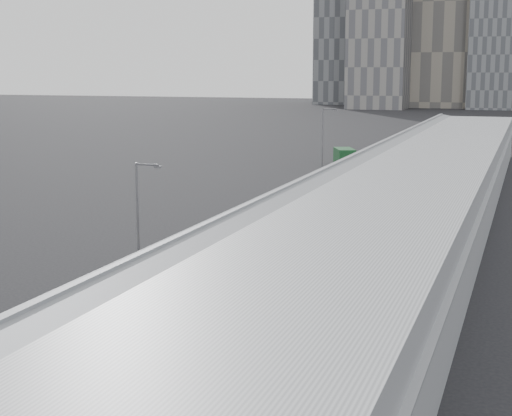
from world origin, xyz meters
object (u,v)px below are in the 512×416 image
at_px(bus_7, 383,165).
at_px(shipping_container, 344,157).
at_px(bus_4, 300,215).
at_px(bus_10, 419,139).
at_px(bus_8, 397,154).
at_px(street_lamp_near, 140,209).
at_px(street_lamp_far, 324,139).
at_px(suv, 371,154).
at_px(bus_2, 182,289).
at_px(bus_6, 359,177).
at_px(bus_5, 327,194).
at_px(bus_9, 408,145).
at_px(bus_3, 250,242).

xyz_separation_m(bus_7, shipping_container, (-8.08, 10.81, -0.22)).
xyz_separation_m(bus_4, bus_10, (-0.83, 84.72, 0.14)).
xyz_separation_m(bus_4, bus_8, (-0.64, 57.73, -0.06)).
height_order(street_lamp_near, street_lamp_far, street_lamp_far).
height_order(street_lamp_near, shipping_container, street_lamp_near).
height_order(bus_7, suv, bus_7).
relative_size(bus_7, suv, 2.48).
xyz_separation_m(bus_10, shipping_container, (-7.11, -32.28, -0.41)).
distance_m(street_lamp_far, shipping_container, 18.72).
relative_size(bus_2, bus_6, 1.01).
relative_size(bus_5, bus_7, 1.06).
height_order(bus_6, suv, bus_6).
distance_m(bus_6, bus_10, 57.05).
bearing_deg(bus_5, bus_6, 84.70).
relative_size(street_lamp_far, suv, 1.95).
distance_m(bus_9, bus_10, 13.97).
distance_m(bus_3, bus_7, 54.07).
distance_m(bus_5, suv, 51.68).
bearing_deg(bus_5, bus_8, 85.49).
relative_size(bus_4, bus_8, 1.03).
height_order(bus_4, bus_9, bus_9).
bearing_deg(bus_9, bus_5, -90.45).
bearing_deg(shipping_container, street_lamp_near, -112.68).
xyz_separation_m(bus_6, street_lamp_near, (-6.40, -45.81, 3.18)).
relative_size(bus_4, bus_10, 0.90).
bearing_deg(bus_7, shipping_container, 123.27).
xyz_separation_m(bus_5, bus_10, (-0.21, 72.13, 0.10)).
bearing_deg(bus_4, suv, 95.35).
height_order(bus_6, shipping_container, bus_6).
distance_m(bus_9, suv, 8.59).
bearing_deg(suv, bus_10, 73.64).
height_order(bus_5, bus_6, bus_5).
height_order(bus_4, suv, bus_4).
bearing_deg(shipping_container, bus_6, -96.69).
relative_size(bus_8, suv, 2.44).
xyz_separation_m(shipping_container, suv, (1.99, 11.54, -0.59)).
xyz_separation_m(bus_4, bus_5, (-0.62, 12.59, 0.04)).
height_order(bus_2, bus_7, bus_2).
height_order(bus_4, bus_10, bus_10).
height_order(bus_4, bus_7, bus_4).
distance_m(bus_7, bus_8, 16.11).
distance_m(bus_10, suv, 21.38).
relative_size(bus_2, bus_5, 0.99).
bearing_deg(bus_7, bus_2, -93.50).
bearing_deg(suv, bus_3, -88.33).
distance_m(bus_6, shipping_container, 25.90).
bearing_deg(bus_6, bus_9, 94.59).
height_order(bus_7, shipping_container, bus_7).
xyz_separation_m(bus_7, street_lamp_near, (-6.95, -59.78, 3.24)).
bearing_deg(bus_5, bus_3, -93.99).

